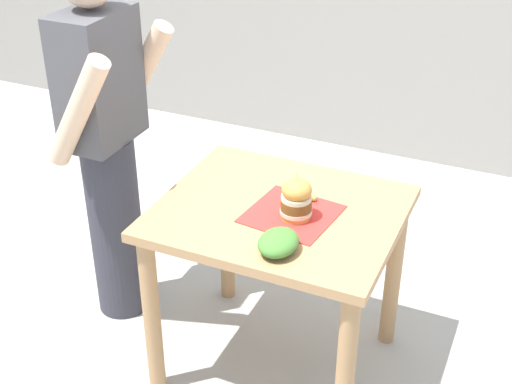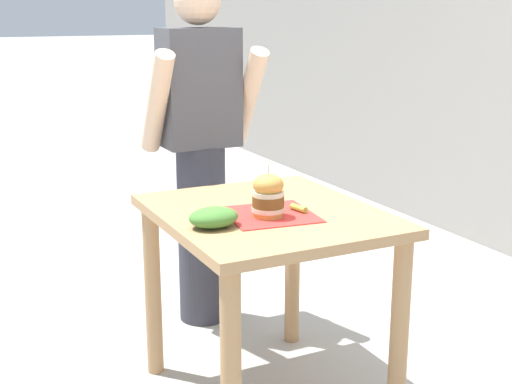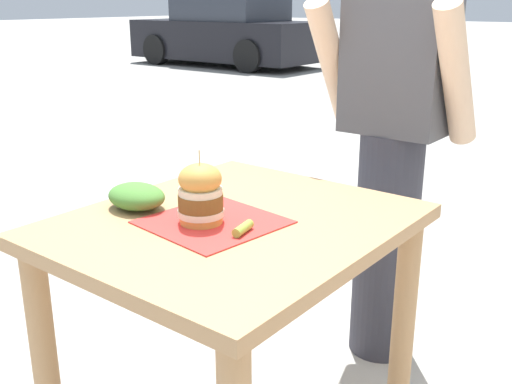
{
  "view_description": "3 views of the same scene",
  "coord_description": "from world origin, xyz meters",
  "px_view_note": "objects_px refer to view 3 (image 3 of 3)",
  "views": [
    {
      "loc": [
        -2.19,
        -0.88,
        2.24
      ],
      "look_at": [
        0.0,
        0.1,
        0.85
      ],
      "focal_mm": 50.0,
      "sensor_mm": 36.0,
      "label": 1
    },
    {
      "loc": [
        -1.2,
        -2.33,
        1.55
      ],
      "look_at": [
        0.0,
        0.1,
        0.85
      ],
      "focal_mm": 50.0,
      "sensor_mm": 36.0,
      "label": 2
    },
    {
      "loc": [
        0.99,
        -1.16,
        1.36
      ],
      "look_at": [
        0.0,
        0.1,
        0.85
      ],
      "focal_mm": 42.0,
      "sensor_mm": 36.0,
      "label": 3
    }
  ],
  "objects_px": {
    "sandwich": "(200,194)",
    "side_salad": "(137,196)",
    "diner_across_table": "(393,137)",
    "pickle_spear": "(243,228)",
    "patio_table": "(234,269)",
    "parked_car_near_curb": "(226,31)"
  },
  "relations": [
    {
      "from": "sandwich",
      "to": "side_salad",
      "type": "bearing_deg",
      "value": -174.32
    },
    {
      "from": "sandwich",
      "to": "diner_across_table",
      "type": "height_order",
      "value": "diner_across_table"
    },
    {
      "from": "pickle_spear",
      "to": "diner_across_table",
      "type": "height_order",
      "value": "diner_across_table"
    },
    {
      "from": "patio_table",
      "to": "pickle_spear",
      "type": "height_order",
      "value": "pickle_spear"
    },
    {
      "from": "sandwich",
      "to": "diner_across_table",
      "type": "distance_m",
      "value": 0.92
    },
    {
      "from": "sandwich",
      "to": "side_salad",
      "type": "relative_size",
      "value": 1.09
    },
    {
      "from": "pickle_spear",
      "to": "sandwich",
      "type": "bearing_deg",
      "value": -175.98
    },
    {
      "from": "patio_table",
      "to": "diner_across_table",
      "type": "height_order",
      "value": "diner_across_table"
    },
    {
      "from": "pickle_spear",
      "to": "side_salad",
      "type": "xyz_separation_m",
      "value": [
        -0.36,
        -0.03,
        0.02
      ]
    },
    {
      "from": "pickle_spear",
      "to": "diner_across_table",
      "type": "relative_size",
      "value": 0.05
    },
    {
      "from": "patio_table",
      "to": "parked_car_near_curb",
      "type": "bearing_deg",
      "value": 130.88
    },
    {
      "from": "side_salad",
      "to": "diner_across_table",
      "type": "height_order",
      "value": "diner_across_table"
    },
    {
      "from": "pickle_spear",
      "to": "parked_car_near_curb",
      "type": "xyz_separation_m",
      "value": [
        -7.79,
        8.96,
        -0.09
      ]
    },
    {
      "from": "sandwich",
      "to": "diner_across_table",
      "type": "xyz_separation_m",
      "value": [
        0.1,
        0.92,
        0.01
      ]
    },
    {
      "from": "pickle_spear",
      "to": "side_salad",
      "type": "height_order",
      "value": "side_salad"
    },
    {
      "from": "patio_table",
      "to": "sandwich",
      "type": "height_order",
      "value": "sandwich"
    },
    {
      "from": "patio_table",
      "to": "parked_car_near_curb",
      "type": "relative_size",
      "value": 0.22
    },
    {
      "from": "parked_car_near_curb",
      "to": "pickle_spear",
      "type": "bearing_deg",
      "value": -49.01
    },
    {
      "from": "diner_across_table",
      "to": "parked_car_near_curb",
      "type": "xyz_separation_m",
      "value": [
        -7.76,
        8.06,
        -0.16
      ]
    },
    {
      "from": "diner_across_table",
      "to": "side_salad",
      "type": "bearing_deg",
      "value": -109.36
    },
    {
      "from": "sandwich",
      "to": "side_salad",
      "type": "height_order",
      "value": "sandwich"
    },
    {
      "from": "side_salad",
      "to": "diner_across_table",
      "type": "bearing_deg",
      "value": 70.64
    }
  ]
}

